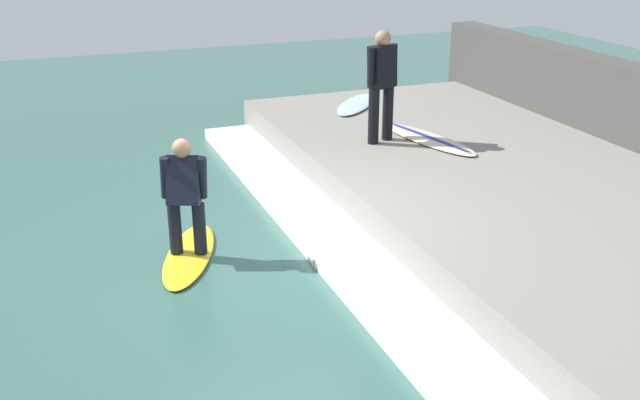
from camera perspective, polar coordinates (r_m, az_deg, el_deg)
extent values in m
plane|color=#386056|center=(8.68, -3.70, -4.83)|extent=(28.00, 28.00, 0.00)
cube|color=gray|center=(10.03, 15.19, -0.11)|extent=(4.40, 10.83, 0.55)
cube|color=white|center=(8.89, 1.32, -3.50)|extent=(0.80, 10.29, 0.17)
ellipsoid|color=yellow|center=(8.92, -9.94, -4.13)|extent=(1.15, 1.84, 0.06)
cylinder|color=black|center=(8.76, -9.17, -2.16)|extent=(0.15, 0.15, 0.62)
cylinder|color=black|center=(8.81, -10.98, -2.13)|extent=(0.15, 0.15, 0.62)
cube|color=black|center=(8.57, -10.33, 1.48)|extent=(0.49, 0.51, 0.61)
sphere|color=#A87A5B|center=(8.45, -10.50, 3.90)|extent=(0.22, 0.22, 0.22)
cylinder|color=black|center=(8.52, -8.95, 1.69)|extent=(0.11, 0.19, 0.51)
cylinder|color=black|center=(8.60, -11.72, 1.69)|extent=(0.11, 0.19, 0.51)
cylinder|color=black|center=(11.27, 5.19, 6.64)|extent=(0.16, 0.16, 0.83)
cylinder|color=black|center=(11.06, 4.11, 6.38)|extent=(0.16, 0.16, 0.83)
cube|color=black|center=(11.00, 4.77, 10.10)|extent=(0.45, 0.38, 0.61)
sphere|color=#A87A5B|center=(10.93, 4.83, 12.18)|extent=(0.23, 0.23, 0.23)
cylinder|color=black|center=(11.15, 5.58, 10.42)|extent=(0.11, 0.12, 0.53)
cylinder|color=black|center=(10.84, 3.94, 10.14)|extent=(0.11, 0.12, 0.53)
ellipsoid|color=beige|center=(11.38, 8.28, 4.63)|extent=(0.91, 2.04, 0.06)
ellipsoid|color=navy|center=(11.37, 8.29, 4.79)|extent=(0.46, 1.80, 0.01)
ellipsoid|color=silver|center=(13.28, 2.77, 7.30)|extent=(1.42, 1.57, 0.06)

